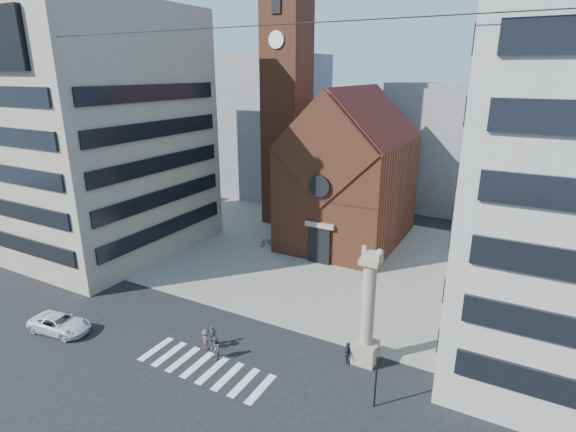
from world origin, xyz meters
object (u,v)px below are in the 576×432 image
Objects in this scene: traffic_light at (376,375)px; pedestrian_2 at (348,353)px; white_car at (60,324)px; pedestrian_0 at (213,336)px; scooter_0 at (267,242)px; lion_column at (368,318)px; pedestrian_1 at (215,348)px.

pedestrian_2 is at bearing 133.41° from traffic_light.
pedestrian_0 is at bearing -78.27° from white_car.
traffic_light reaches higher than pedestrian_2.
traffic_light is 2.56× the size of pedestrian_2.
white_car is 23.73m from scooter_0.
lion_column reaches higher than pedestrian_2.
scooter_0 is (-8.03, 20.23, -0.33)m from pedestrian_1.
pedestrian_2 reaches higher than pedestrian_0.
pedestrian_0 is 20.10m from scooter_0.
pedestrian_0 is 1.80m from pedestrian_1.
white_car is at bearing -115.09° from pedestrian_1.
lion_column is 23.74m from white_car.
traffic_light is at bearing -63.54° from lion_column.
pedestrian_2 is at bearing -80.39° from white_car.
lion_column reaches higher than pedestrian_1.
pedestrian_1 reaches higher than pedestrian_2.
lion_column is 5.65× the size of pedestrian_0.
scooter_0 is at bearing 68.93° from pedestrian_0.
lion_column reaches higher than white_car.
white_car is 3.24× the size of pedestrian_0.
traffic_light is at bearing -43.05° from pedestrian_0.
lion_column is at bearing -22.63° from scooter_0.
pedestrian_2 is 23.08m from scooter_0.
pedestrian_1 is 0.94× the size of scooter_0.
white_car is 13.18m from pedestrian_1.
lion_column is 10.89m from pedestrian_1.
white_car is at bearing -160.56° from lion_column.
traffic_light reaches higher than pedestrian_0.
traffic_light is at bearing -26.14° from scooter_0.
pedestrian_2 is (9.61, 2.69, 0.07)m from pedestrian_0.
pedestrian_0 is (-12.61, 0.48, -1.52)m from traffic_light.
scooter_0 is at bearing 42.78° from pedestrian_2.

